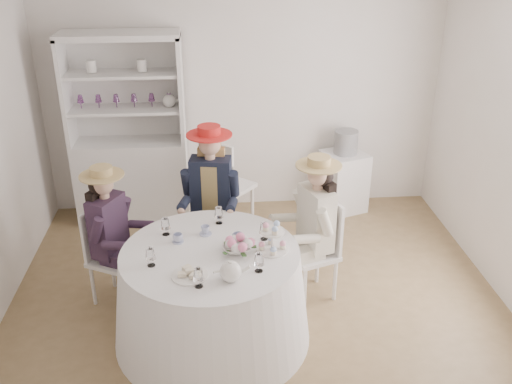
{
  "coord_description": "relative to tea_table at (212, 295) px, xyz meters",
  "views": [
    {
      "loc": [
        -0.35,
        -4.3,
        3.17
      ],
      "look_at": [
        0.0,
        0.1,
        1.05
      ],
      "focal_mm": 40.0,
      "sensor_mm": 36.0,
      "label": 1
    }
  ],
  "objects": [
    {
      "name": "teacup_a",
      "position": [
        -0.25,
        0.17,
        0.44
      ],
      "size": [
        0.1,
        0.1,
        0.06
      ],
      "primitive_type": "imported",
      "rotation": [
        0.0,
        0.0,
        -0.37
      ],
      "color": "white",
      "rests_on": "tea_table"
    },
    {
      "name": "stemware_set",
      "position": [
        0.0,
        0.0,
        0.48
      ],
      "size": [
        0.96,
        1.0,
        0.15
      ],
      "color": "white",
      "rests_on": "tea_table"
    },
    {
      "name": "table_teapot",
      "position": [
        0.15,
        -0.4,
        0.48
      ],
      "size": [
        0.22,
        0.16,
        0.17
      ],
      "rotation": [
        0.0,
        0.0,
        -0.07
      ],
      "color": "white",
      "rests_on": "tea_table"
    },
    {
      "name": "side_table",
      "position": [
        1.58,
        2.21,
        -0.05
      ],
      "size": [
        0.59,
        0.59,
        0.71
      ],
      "primitive_type": "cube",
      "rotation": [
        0.0,
        0.0,
        0.34
      ],
      "color": "silver",
      "rests_on": "ground"
    },
    {
      "name": "hatbox",
      "position": [
        1.58,
        2.21,
        0.45
      ],
      "size": [
        0.33,
        0.33,
        0.27
      ],
      "primitive_type": "cylinder",
      "rotation": [
        0.0,
        0.0,
        -0.25
      ],
      "color": "black",
      "rests_on": "side_table"
    },
    {
      "name": "spare_chair",
      "position": [
        0.17,
        1.83,
        0.16
      ],
      "size": [
        0.62,
        0.62,
        1.06
      ],
      "rotation": [
        0.0,
        0.0,
        2.43
      ],
      "color": "silver",
      "rests_on": "ground"
    },
    {
      "name": "teacup_b",
      "position": [
        -0.03,
        0.28,
        0.44
      ],
      "size": [
        0.09,
        0.09,
        0.07
      ],
      "primitive_type": "imported",
      "rotation": [
        0.0,
        0.0,
        0.21
      ],
      "color": "white",
      "rests_on": "tea_table"
    },
    {
      "name": "ground",
      "position": [
        0.41,
        0.46,
        -0.41
      ],
      "size": [
        4.5,
        4.5,
        0.0
      ],
      "primitive_type": "plane",
      "color": "brown",
      "rests_on": "ground"
    },
    {
      "name": "cupcake_stand",
      "position": [
        0.49,
        -0.02,
        0.5
      ],
      "size": [
        0.25,
        0.25,
        0.23
      ],
      "rotation": [
        0.0,
        0.0,
        -0.37
      ],
      "color": "white",
      "rests_on": "tea_table"
    },
    {
      "name": "wall_front",
      "position": [
        0.41,
        -1.54,
        0.94
      ],
      "size": [
        4.5,
        0.0,
        4.5
      ],
      "primitive_type": "plane",
      "rotation": [
        -1.57,
        0.0,
        0.0
      ],
      "color": "silver",
      "rests_on": "ground"
    },
    {
      "name": "flower_arrangement",
      "position": [
        0.22,
        -0.04,
        0.5
      ],
      "size": [
        0.2,
        0.19,
        0.07
      ],
      "rotation": [
        0.0,
        0.0,
        0.31
      ],
      "color": "pink",
      "rests_on": "tea_table"
    },
    {
      "name": "tea_table",
      "position": [
        0.0,
        0.0,
        0.0
      ],
      "size": [
        1.62,
        1.62,
        0.81
      ],
      "rotation": [
        0.0,
        0.0,
        0.18
      ],
      "color": "white",
      "rests_on": "ground"
    },
    {
      "name": "guest_right",
      "position": [
        0.91,
        0.5,
        0.38
      ],
      "size": [
        0.57,
        0.52,
        1.38
      ],
      "rotation": [
        0.0,
        0.0,
        -1.22
      ],
      "color": "silver",
      "rests_on": "ground"
    },
    {
      "name": "wall_back",
      "position": [
        0.41,
        2.46,
        0.94
      ],
      "size": [
        4.5,
        0.0,
        4.5
      ],
      "primitive_type": "plane",
      "rotation": [
        1.57,
        0.0,
        0.0
      ],
      "color": "silver",
      "rests_on": "ground"
    },
    {
      "name": "guest_mid",
      "position": [
        0.02,
        1.04,
        0.44
      ],
      "size": [
        0.55,
        0.58,
        1.49
      ],
      "rotation": [
        0.0,
        0.0,
        -0.15
      ],
      "color": "silver",
      "rests_on": "ground"
    },
    {
      "name": "guest_left",
      "position": [
        -0.86,
        0.58,
        0.34
      ],
      "size": [
        0.56,
        0.51,
        1.32
      ],
      "rotation": [
        0.0,
        0.0,
        1.1
      ],
      "color": "silver",
      "rests_on": "ground"
    },
    {
      "name": "sandwich_plate",
      "position": [
        -0.15,
        -0.32,
        0.42
      ],
      "size": [
        0.27,
        0.27,
        0.06
      ],
      "rotation": [
        0.0,
        0.0,
        -0.01
      ],
      "color": "white",
      "rests_on": "tea_table"
    },
    {
      "name": "flower_bowl",
      "position": [
        0.21,
        -0.02,
        0.44
      ],
      "size": [
        0.25,
        0.25,
        0.06
      ],
      "primitive_type": "imported",
      "rotation": [
        0.0,
        0.0,
        0.09
      ],
      "color": "white",
      "rests_on": "tea_table"
    },
    {
      "name": "teacup_c",
      "position": [
        0.23,
        0.12,
        0.45
      ],
      "size": [
        0.11,
        0.11,
        0.07
      ],
      "primitive_type": "imported",
      "rotation": [
        0.0,
        0.0,
        -0.18
      ],
      "color": "white",
      "rests_on": "tea_table"
    },
    {
      "name": "hutch",
      "position": [
        -0.87,
        2.23,
        0.35
      ],
      "size": [
        1.33,
        0.67,
        2.12
      ],
      "rotation": [
        0.0,
        0.0,
        0.17
      ],
      "color": "silver",
      "rests_on": "ground"
    }
  ]
}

